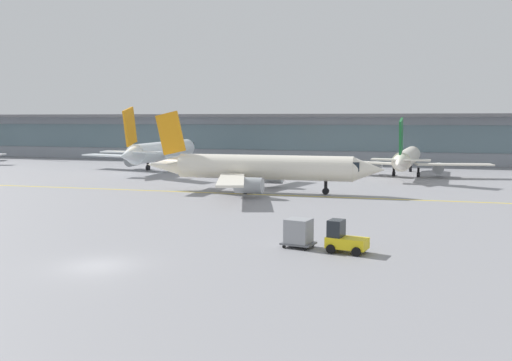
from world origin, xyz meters
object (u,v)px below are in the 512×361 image
at_px(taxiing_regional_jet, 261,168).
at_px(cargo_dolly_lead, 299,232).
at_px(gate_airplane_2, 407,158).
at_px(gate_airplane_1, 163,151).
at_px(baggage_tug, 344,239).

relative_size(taxiing_regional_jet, cargo_dolly_lead, 12.21).
distance_m(gate_airplane_2, cargo_dolly_lead, 52.80).
distance_m(gate_airplane_1, cargo_dolly_lead, 62.06).
xyz_separation_m(gate_airplane_2, taxiing_regional_jet, (-16.07, -25.12, 0.24)).
distance_m(taxiing_regional_jet, baggage_tug, 31.04).
distance_m(gate_airplane_2, baggage_tug, 53.17).
bearing_deg(baggage_tug, gate_airplane_1, 136.91).
bearing_deg(cargo_dolly_lead, gate_airplane_2, 94.92).
xyz_separation_m(taxiing_regional_jet, baggage_tug, (13.34, -27.95, -1.99)).
xyz_separation_m(gate_airplane_1, baggage_tug, (37.46, -52.28, -2.24)).
distance_m(gate_airplane_1, baggage_tug, 64.35).
relative_size(gate_airplane_2, taxiing_regional_jet, 0.92).
distance_m(baggage_tug, cargo_dolly_lead, 3.18).
bearing_deg(cargo_dolly_lead, taxiing_regional_jet, 121.80).
bearing_deg(gate_airplane_1, cargo_dolly_lead, -149.23).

